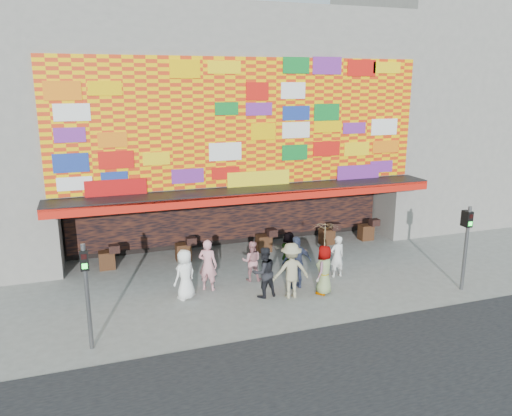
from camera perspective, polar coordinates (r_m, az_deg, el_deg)
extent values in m
plane|color=slate|center=(17.27, 2.97, -10.01)|extent=(90.00, 90.00, 0.00)
cube|color=black|center=(12.27, 15.14, -21.53)|extent=(30.00, 8.00, 0.02)
cube|color=gray|center=(23.37, -4.28, 12.75)|extent=(15.00, 8.00, 7.00)
cube|color=black|center=(24.96, -4.65, 1.24)|extent=(15.00, 6.00, 3.00)
cube|color=gray|center=(20.43, -22.00, -2.71)|extent=(0.40, 2.00, 3.00)
cube|color=gray|center=(24.29, 14.73, 0.45)|extent=(0.40, 2.00, 3.00)
cube|color=black|center=(19.38, -0.64, 2.05)|extent=(15.20, 1.60, 0.12)
cube|color=red|center=(18.69, 0.11, 1.13)|extent=(15.20, 0.04, 0.35)
cube|color=#FBB900|center=(19.54, -1.18, 9.71)|extent=(14.80, 0.08, 4.90)
cube|color=black|center=(22.00, -2.63, -0.37)|extent=(14.00, 0.25, 2.50)
cube|color=gray|center=(29.49, 21.49, 11.15)|extent=(11.00, 8.00, 12.00)
cylinder|color=#59595B|center=(14.24, -18.70, -9.65)|extent=(0.12, 0.12, 3.00)
cube|color=black|center=(13.86, -19.04, -5.67)|extent=(0.22, 0.18, 0.55)
cube|color=black|center=(13.73, -19.08, -5.29)|extent=(0.14, 0.02, 0.14)
cube|color=#19E533|center=(13.82, -19.00, -6.31)|extent=(0.14, 0.02, 0.14)
cylinder|color=#59595B|center=(18.70, 22.83, -4.31)|extent=(0.12, 0.12, 3.00)
cube|color=black|center=(18.41, 23.14, -1.21)|extent=(0.22, 0.18, 0.55)
cube|color=black|center=(18.31, 23.38, -0.89)|extent=(0.14, 0.02, 0.14)
cube|color=#19E533|center=(18.38, 23.30, -1.67)|extent=(0.14, 0.02, 0.14)
imported|color=white|center=(16.90, -8.11, -7.53)|extent=(1.00, 0.92, 1.72)
imported|color=pink|center=(17.49, -5.53, -6.50)|extent=(0.80, 0.73, 1.83)
imported|color=black|center=(16.89, 0.91, -7.34)|extent=(0.95, 0.80, 1.75)
imported|color=tan|center=(16.86, 4.03, -7.13)|extent=(1.29, 0.81, 1.91)
imported|color=#343C5B|center=(17.62, 4.68, -6.22)|extent=(1.11, 0.47, 1.89)
imported|color=gray|center=(19.23, 3.74, -4.95)|extent=(1.42, 1.25, 1.56)
imported|color=gray|center=(17.30, 7.80, -7.01)|extent=(0.98, 0.98, 1.72)
imported|color=silver|center=(18.85, 9.26, -5.47)|extent=(0.61, 0.43, 1.58)
imported|color=#C37E85|center=(18.27, -0.50, -6.07)|extent=(0.87, 0.77, 1.50)
imported|color=beige|center=(16.89, 7.94, -3.05)|extent=(1.09, 1.11, 0.81)
cylinder|color=#4C3326|center=(17.16, 7.84, -5.79)|extent=(0.02, 0.02, 1.00)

